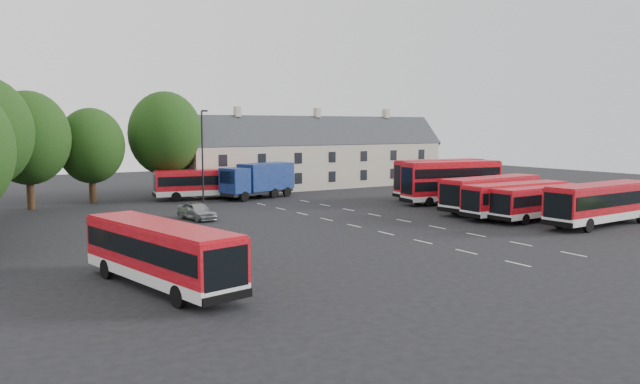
% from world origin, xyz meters
% --- Properties ---
extents(ground, '(140.00, 140.00, 0.00)m').
position_xyz_m(ground, '(0.00, 0.00, 0.00)').
color(ground, black).
rests_on(ground, ground).
extents(lane_markings, '(5.15, 33.80, 0.01)m').
position_xyz_m(lane_markings, '(2.50, 2.00, 0.01)').
color(lane_markings, beige).
rests_on(lane_markings, ground).
extents(treeline, '(29.92, 32.59, 12.01)m').
position_xyz_m(treeline, '(-20.74, 19.36, 6.68)').
color(treeline, black).
rests_on(treeline, ground).
extents(terrace_houses, '(35.70, 7.13, 10.06)m').
position_xyz_m(terrace_houses, '(14.00, 30.00, 3.86)').
color(terrace_houses, beige).
rests_on(terrace_houses, ground).
extents(bus_row_a, '(11.80, 3.34, 3.30)m').
position_xyz_m(bus_row_a, '(16.41, -8.23, 1.98)').
color(bus_row_a, silver).
rests_on(bus_row_a, ground).
extents(bus_row_b, '(10.10, 2.86, 2.82)m').
position_xyz_m(bus_row_b, '(14.66, -3.70, 1.70)').
color(bus_row_b, silver).
rests_on(bus_row_b, ground).
extents(bus_row_c, '(10.56, 2.70, 2.97)m').
position_xyz_m(bus_row_c, '(14.07, -1.78, 1.78)').
color(bus_row_c, silver).
rests_on(bus_row_c, ground).
extents(bus_row_d, '(11.52, 3.69, 3.20)m').
position_xyz_m(bus_row_d, '(15.02, 1.83, 1.92)').
color(bus_row_d, silver).
rests_on(bus_row_d, ground).
extents(bus_row_e, '(10.18, 2.50, 2.87)m').
position_xyz_m(bus_row_e, '(17.52, 4.84, 1.73)').
color(bus_row_e, silver).
rests_on(bus_row_e, ground).
extents(bus_dd_south, '(10.67, 3.96, 4.28)m').
position_xyz_m(bus_dd_south, '(16.34, 8.23, 2.44)').
color(bus_dd_south, silver).
rests_on(bus_dd_south, ground).
extents(bus_dd_north, '(10.47, 3.39, 4.22)m').
position_xyz_m(bus_dd_north, '(18.27, 12.00, 2.40)').
color(bus_dd_north, silver).
rests_on(bus_dd_north, ground).
extents(bus_west, '(4.56, 11.28, 3.11)m').
position_xyz_m(bus_west, '(-18.74, -8.42, 1.87)').
color(bus_west, silver).
rests_on(bus_west, ground).
extents(bus_north, '(11.42, 4.64, 3.15)m').
position_xyz_m(bus_north, '(-2.74, 25.15, 1.89)').
color(bus_north, silver).
rests_on(bus_north, ground).
extents(box_truck, '(8.97, 4.96, 3.75)m').
position_xyz_m(box_truck, '(2.14, 22.88, 2.11)').
color(box_truck, black).
rests_on(box_truck, ground).
extents(silver_car, '(2.42, 4.59, 1.49)m').
position_xyz_m(silver_car, '(-9.22, 11.60, 0.74)').
color(silver_car, '#9A9CA1').
rests_on(silver_car, ground).
extents(lamppost, '(0.64, 0.31, 9.26)m').
position_xyz_m(lamppost, '(-6.04, 18.17, 4.94)').
color(lamppost, black).
rests_on(lamppost, ground).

